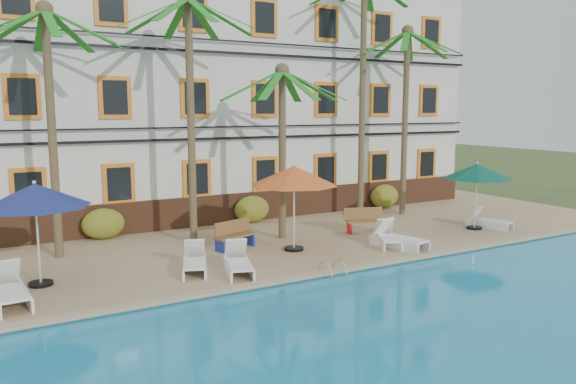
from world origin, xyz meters
TOP-DOWN VIEW (x-y plane):
  - ground at (0.00, 0.00)m, footprint 100.00×100.00m
  - pool_deck at (0.00, 5.00)m, footprint 30.00×12.00m
  - swimming_pool at (0.00, -7.00)m, footprint 26.00×12.00m
  - pool_coping at (0.00, -0.90)m, footprint 30.00×0.35m
  - hotel_building at (0.00, 9.98)m, footprint 25.40×6.44m
  - palm_a at (-6.93, 4.77)m, footprint 4.56×4.56m
  - palm_b at (-2.62, 4.40)m, footprint 4.56×4.56m
  - palm_c at (0.42, 3.57)m, footprint 4.56×4.56m
  - palm_d at (5.29, 5.40)m, footprint 4.56×4.56m
  - palm_e at (7.28, 4.97)m, footprint 4.56×4.56m
  - shrub_left at (-5.19, 6.60)m, footprint 1.50×0.90m
  - shrub_mid at (0.70, 6.60)m, footprint 1.50×0.90m
  - shrub_right at (7.59, 6.60)m, footprint 1.50×0.90m
  - umbrella_blue at (-7.78, 1.95)m, footprint 2.79×2.79m
  - umbrella_red at (-0.11, 1.83)m, footprint 2.87×2.87m
  - umbrella_green at (7.62, 1.20)m, footprint 2.61×2.61m
  - lounger_a at (-8.58, 0.80)m, footprint 0.86×2.09m
  - lounger_b at (-3.81, 1.14)m, footprint 1.24×1.91m
  - lounger_c at (-2.78, 0.38)m, footprint 1.22×2.01m
  - lounger_d at (2.99, 0.83)m, footprint 1.39×1.87m
  - lounger_e at (3.08, 0.40)m, footprint 1.14×2.09m
  - lounger_f at (8.25, 1.07)m, footprint 1.06×1.78m
  - bench_left at (-1.73, 3.04)m, footprint 1.57×0.90m
  - bench_right at (3.60, 2.83)m, footprint 1.57×0.95m
  - pool_ladder at (-0.51, -1.00)m, footprint 0.54×0.74m

SIDE VIEW (x-z plane):
  - ground at x=0.00m, z-range 0.00..0.00m
  - swimming_pool at x=0.00m, z-range 0.00..0.20m
  - pool_deck at x=0.00m, z-range 0.00..0.25m
  - pool_ladder at x=-0.51m, z-range -0.12..0.62m
  - pool_coping at x=0.00m, z-range 0.25..0.31m
  - lounger_f at x=8.25m, z-range 0.11..0.91m
  - lounger_d at x=2.99m, z-range 0.10..0.94m
  - lounger_b at x=-3.81m, z-range 0.10..0.95m
  - lounger_c at x=-2.78m, z-range 0.09..0.99m
  - lounger_e at x=3.08m, z-range 0.09..1.02m
  - lounger_a at x=-8.58m, z-range 0.08..1.05m
  - bench_left at x=-1.73m, z-range 0.26..1.18m
  - bench_right at x=3.60m, z-range 0.26..1.18m
  - shrub_left at x=-5.19m, z-range 0.25..1.35m
  - shrub_mid at x=0.70m, z-range 0.25..1.35m
  - shrub_right at x=7.59m, z-range 0.25..1.35m
  - umbrella_green at x=7.62m, z-range 1.17..3.77m
  - umbrella_blue at x=-7.78m, z-range 1.24..4.03m
  - umbrella_red at x=-0.11m, z-range 1.27..4.13m
  - palm_c at x=0.42m, z-range 1.25..7.42m
  - palm_a at x=-6.93m, z-range 1.39..9.16m
  - hotel_building at x=0.00m, z-range 0.26..10.49m
  - palm_e at x=7.28m, z-range 1.41..9.51m
  - palm_b at x=-2.62m, z-range 1.44..9.85m
  - palm_d at x=5.29m, z-range 1.54..11.73m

